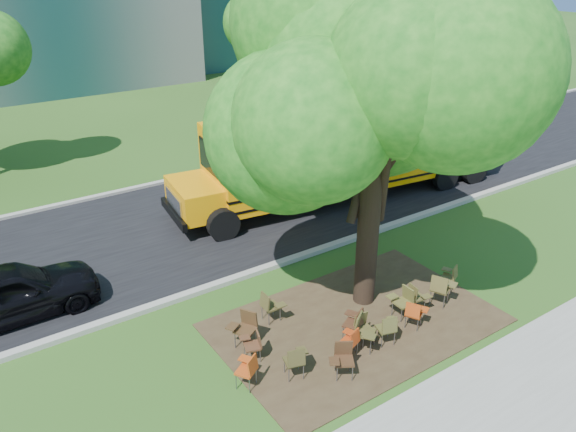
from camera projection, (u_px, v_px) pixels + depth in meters
ground at (313, 326)px, 14.14m from camera, size 160.00×160.00×0.00m
dirt_patch at (356, 322)px, 14.26m from camera, size 7.00×4.50×0.03m
asphalt_road at (193, 224)px, 19.36m from camera, size 80.00×8.00×0.04m
kerb_near at (252, 273)px, 16.35m from camera, size 80.00×0.25×0.14m
kerb_far at (148, 185)px, 22.41m from camera, size 80.00×0.25×0.14m
bg_tree_3 at (275, 33)px, 26.50m from camera, size 5.60×5.60×7.84m
bg_tree_4 at (410, 37)px, 30.10m from camera, size 5.00×5.00×6.85m
main_tree at (377, 99)px, 12.83m from camera, size 7.20×7.20×9.10m
school_bus at (358, 147)px, 21.14m from camera, size 13.48×4.44×3.24m
chair_0 at (248, 368)px, 11.98m from camera, size 0.55×0.68×0.82m
chair_1 at (296, 359)px, 12.21m from camera, size 0.66×0.51×0.85m
chair_2 at (351, 340)px, 12.90m from camera, size 0.53×0.59×0.77m
chair_3 at (343, 356)px, 12.29m from camera, size 0.72×0.57×0.86m
chair_4 at (388, 327)px, 13.27m from camera, size 0.65×0.51×0.84m
chair_5 at (363, 326)px, 13.33m from camera, size 0.53×0.47×0.80m
chair_6 at (403, 299)px, 14.29m from camera, size 0.50×0.56×0.86m
chair_7 at (441, 287)px, 14.71m from camera, size 0.75×0.64×0.94m
chair_8 at (254, 342)px, 12.80m from camera, size 0.48×0.61×0.78m
chair_9 at (245, 325)px, 13.23m from camera, size 0.77×0.62×0.93m
chair_10 at (270, 305)px, 14.08m from camera, size 0.50×0.55×0.85m
chair_11 at (355, 321)px, 13.43m from camera, size 0.59×0.71×0.87m
chair_12 at (416, 295)px, 14.54m from camera, size 0.46×0.56×0.79m
chair_13 at (451, 275)px, 15.44m from camera, size 0.54×0.62×0.79m
chair_14 at (415, 312)px, 13.85m from camera, size 0.65×0.53×0.79m
chair_15 at (363, 330)px, 13.08m from camera, size 0.62×0.78×0.93m
black_car at (9, 293)px, 14.19m from camera, size 4.36×1.76×1.48m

